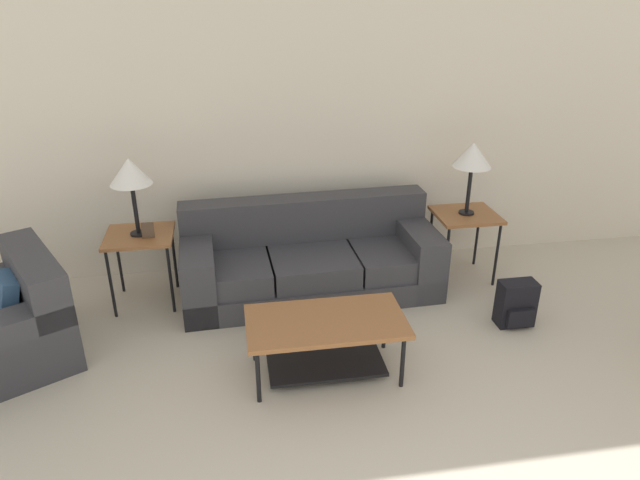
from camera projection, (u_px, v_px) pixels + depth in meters
name	position (u px, v px, depth m)	size (l,w,h in m)	color
wall_back	(306.00, 135.00, 5.35)	(9.11, 0.06, 2.60)	silver
couch	(310.00, 261.00, 5.20)	(2.31, 0.99, 0.82)	#38383D
armchair	(2.00, 326.00, 4.24)	(1.32, 1.36, 0.80)	#38383D
coffee_table	(326.00, 334.00, 4.06)	(1.13, 0.60, 0.46)	#935B33
side_table_left	(140.00, 241.00, 4.88)	(0.57, 0.52, 0.66)	#935B33
side_table_right	(465.00, 220.00, 5.32)	(0.57, 0.52, 0.66)	#935B33
table_lamp_left	(130.00, 173.00, 4.63)	(0.34, 0.34, 0.67)	black
table_lamp_right	(473.00, 156.00, 5.06)	(0.34, 0.34, 0.67)	black
backpack	(516.00, 304.00, 4.71)	(0.30, 0.25, 0.39)	black
picture_frame	(148.00, 230.00, 4.77)	(0.10, 0.04, 0.13)	#4C3828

